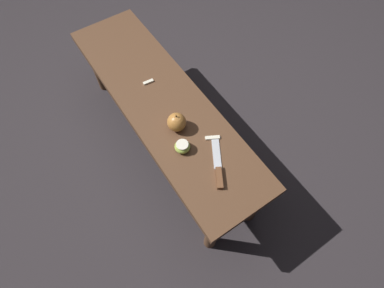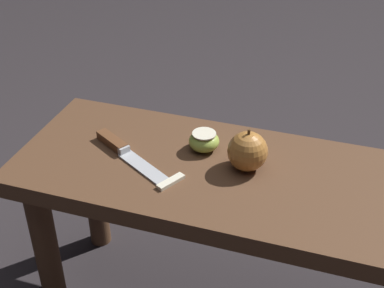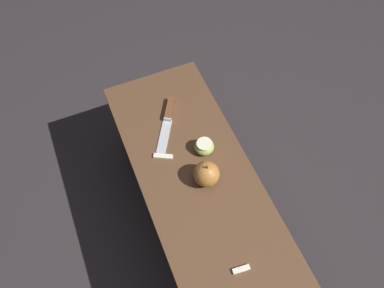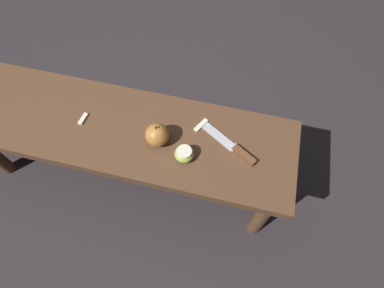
{
  "view_description": "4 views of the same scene",
  "coord_description": "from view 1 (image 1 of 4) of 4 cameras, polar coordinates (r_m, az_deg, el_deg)",
  "views": [
    {
      "loc": [
        -0.8,
        0.36,
        1.54
      ],
      "look_at": [
        -0.3,
        0.02,
        0.46
      ],
      "focal_mm": 28.0,
      "sensor_mm": 36.0,
      "label": 1
    },
    {
      "loc": [
        -0.0,
        -0.87,
        1.08
      ],
      "look_at": [
        -0.3,
        0.02,
        0.46
      ],
      "focal_mm": 50.0,
      "sensor_mm": 36.0,
      "label": 2
    },
    {
      "loc": [
        0.29,
        -0.22,
        1.52
      ],
      "look_at": [
        -0.3,
        0.02,
        0.46
      ],
      "focal_mm": 35.0,
      "sensor_mm": 36.0,
      "label": 3
    },
    {
      "loc": [
        -0.41,
        0.51,
        1.34
      ],
      "look_at": [
        -0.3,
        0.02,
        0.46
      ],
      "focal_mm": 28.0,
      "sensor_mm": 36.0,
      "label": 4
    }
  ],
  "objects": [
    {
      "name": "ground_plane",
      "position": [
        1.78,
        -4.64,
        0.11
      ],
      "size": [
        8.0,
        8.0,
        0.0
      ],
      "primitive_type": "plane",
      "color": "#2D282B"
    },
    {
      "name": "wooden_bench",
      "position": [
        1.48,
        -5.63,
        6.96
      ],
      "size": [
        1.32,
        0.37,
        0.42
      ],
      "color": "brown",
      "rests_on": "ground_plane"
    },
    {
      "name": "knife",
      "position": [
        1.23,
        5.04,
        -4.96
      ],
      "size": [
        0.22,
        0.14,
        0.02
      ],
      "rotation": [
        0.0,
        0.0,
        -0.54
      ],
      "color": "#B7BABF",
      "rests_on": "wooden_bench"
    },
    {
      "name": "apple_whole",
      "position": [
        1.3,
        -2.95,
        4.17
      ],
      "size": [
        0.08,
        0.08,
        0.09
      ],
      "color": "#B27233",
      "rests_on": "wooden_bench"
    },
    {
      "name": "apple_cut",
      "position": [
        1.26,
        -1.85,
        -0.48
      ],
      "size": [
        0.07,
        0.07,
        0.04
      ],
      "color": "#9EB747",
      "rests_on": "wooden_bench"
    },
    {
      "name": "apple_slice_near_knife",
      "position": [
        1.3,
        3.92,
        1.22
      ],
      "size": [
        0.04,
        0.06,
        0.01
      ],
      "color": "silver",
      "rests_on": "wooden_bench"
    },
    {
      "name": "apple_slice_center",
      "position": [
        1.5,
        -8.24,
        11.68
      ],
      "size": [
        0.02,
        0.05,
        0.01
      ],
      "color": "silver",
      "rests_on": "wooden_bench"
    }
  ]
}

